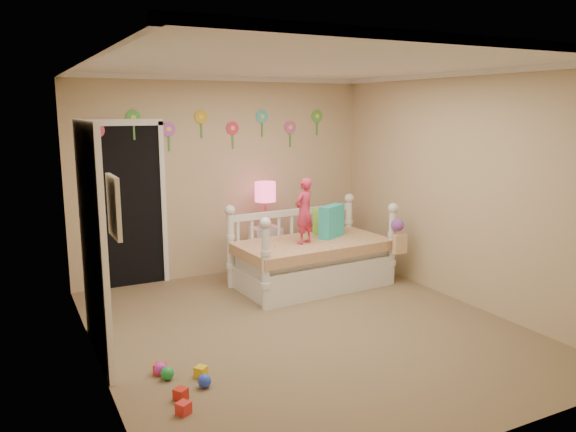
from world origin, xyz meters
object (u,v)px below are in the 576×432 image
daybed (312,245)px  child (304,211)px  nightstand (266,251)px  table_lamp (265,197)px

daybed → child: child is taller
child → nightstand: child is taller
daybed → child: bearing=-157.8°
daybed → child: size_ratio=2.39×
daybed → child: 0.49m
table_lamp → child: bearing=-79.6°
daybed → table_lamp: (-0.30, 0.72, 0.52)m
daybed → table_lamp: size_ratio=3.14×
child → table_lamp: child is taller
nightstand → daybed: bearing=-67.8°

